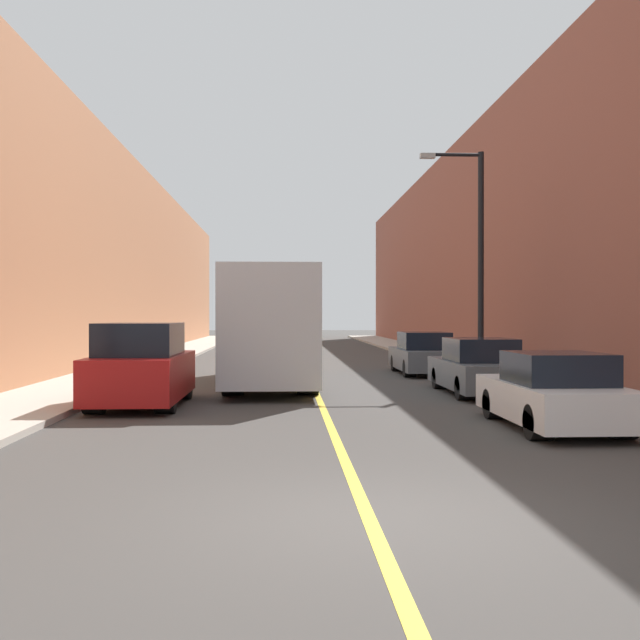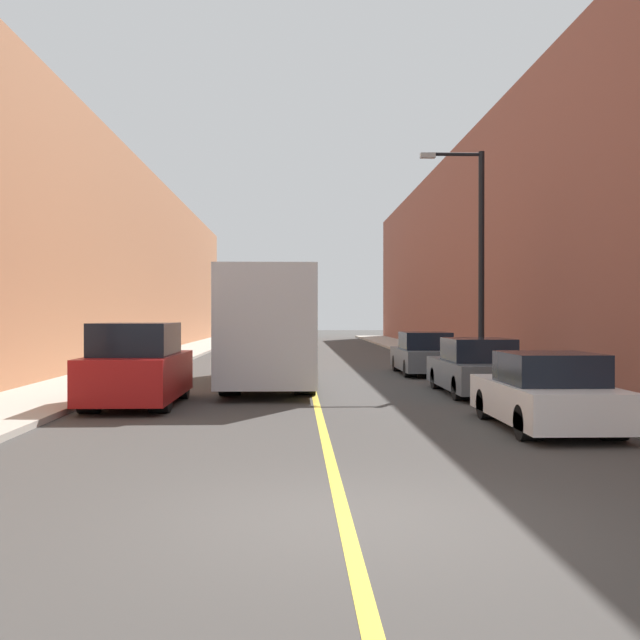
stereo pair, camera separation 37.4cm
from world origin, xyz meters
The scene contains 12 objects.
ground_plane centered at (0.00, 0.00, 0.00)m, with size 200.00×200.00×0.00m, color #3F3D3A.
sidewalk_left centered at (-6.82, 30.00, 0.07)m, with size 2.78×72.00×0.13m, color #B2AA9E.
sidewalk_right centered at (6.82, 30.00, 0.07)m, with size 2.78×72.00×0.13m, color #B2AA9E.
building_row_left centered at (-10.21, 30.00, 4.94)m, with size 4.00×72.00×9.89m, color #B2724C.
building_row_right centered at (10.21, 30.00, 5.67)m, with size 4.00×72.00×11.35m, color brown.
road_center_line centered at (0.00, 30.00, 0.00)m, with size 0.16×72.00×0.01m, color gold.
bus centered at (-1.25, 15.47, 1.83)m, with size 2.56×10.41×3.43m.
parked_suv_left centered at (-4.23, 10.00, 0.90)m, with size 1.96×4.49×1.96m.
car_right_near centered at (4.20, 6.12, 0.65)m, with size 1.85×4.29×1.44m.
car_right_mid centered at (4.37, 12.28, 0.69)m, with size 1.83×4.73×1.52m.
car_right_far centered at (4.17, 19.22, 0.69)m, with size 1.87×4.67×1.53m.
street_lamp_right centered at (5.56, 17.14, 4.36)m, with size 2.16×0.24×7.50m.
Camera 2 is at (-0.52, -7.74, 2.14)m, focal length 42.00 mm.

